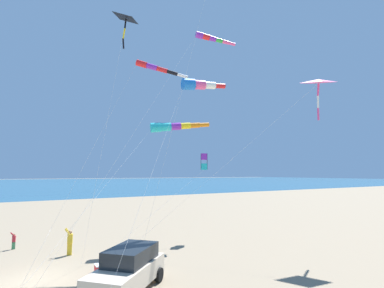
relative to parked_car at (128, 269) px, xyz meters
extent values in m
plane|color=gray|center=(3.33, 3.52, -0.95)|extent=(600.00, 600.00, 0.00)
cube|color=#285B7A|center=(168.33, 3.52, -0.95)|extent=(240.00, 600.00, 0.01)
cube|color=beige|center=(-0.07, 0.07, -0.20)|extent=(4.33, 4.36, 0.84)
cube|color=black|center=(0.17, -0.17, 0.56)|extent=(2.97, 2.98, 0.68)
cylinder|color=black|center=(0.30, -1.62, -0.62)|extent=(0.62, 0.62, 0.66)
cylinder|color=black|center=(1.62, -0.32, -0.62)|extent=(0.62, 0.62, 0.66)
cube|color=red|center=(3.01, 0.59, -0.77)|extent=(0.60, 0.40, 0.36)
cube|color=white|center=(3.01, 0.59, -0.56)|extent=(0.62, 0.42, 0.06)
cube|color=gold|center=(7.23, 1.55, -0.59)|extent=(0.20, 0.30, 0.72)
cylinder|color=gold|center=(7.23, 1.55, 0.06)|extent=(0.39, 0.39, 0.59)
sphere|color=#A37551|center=(7.23, 1.55, 0.47)|extent=(0.22, 0.22, 0.22)
cylinder|color=gold|center=(7.11, 1.72, 0.51)|extent=(0.16, 0.37, 0.45)
cylinder|color=gold|center=(7.40, 1.66, 0.51)|extent=(0.16, 0.37, 0.45)
cube|color=#3D7F51|center=(10.66, 4.70, -0.71)|extent=(0.15, 0.21, 0.49)
cylinder|color=#B72833|center=(10.66, 4.70, -0.26)|extent=(0.28, 0.28, 0.40)
sphere|color=#A37551|center=(10.66, 4.70, 0.02)|extent=(0.15, 0.15, 0.15)
cylinder|color=#B72833|center=(10.54, 4.77, 0.05)|extent=(0.13, 0.25, 0.31)
cylinder|color=#B72833|center=(10.73, 4.83, 0.05)|extent=(0.13, 0.25, 0.31)
cylinder|color=blue|center=(2.58, -4.51, 9.92)|extent=(0.82, 0.90, 0.79)
cylinder|color=#EF4C93|center=(2.49, -5.27, 9.98)|extent=(0.69, 0.88, 0.66)
cylinder|color=white|center=(2.40, -6.02, 10.05)|extent=(0.55, 0.85, 0.52)
cylinder|color=red|center=(2.31, -6.78, 10.11)|extent=(0.42, 0.82, 0.39)
cylinder|color=white|center=(-0.22, -1.02, 4.38)|extent=(5.70, 6.22, 10.66)
cube|color=purple|center=(6.96, -8.49, 5.61)|extent=(0.71, 0.71, 0.52)
cube|color=#1EB7C6|center=(6.96, -8.49, 4.78)|extent=(0.71, 0.71, 0.52)
cylinder|color=black|center=(7.05, -8.84, 5.19)|extent=(0.02, 0.02, 1.35)
cylinder|color=black|center=(7.31, -8.40, 5.19)|extent=(0.02, 0.02, 1.35)
cylinder|color=black|center=(6.60, -8.58, 5.19)|extent=(0.02, 0.02, 1.35)
cylinder|color=black|center=(6.87, -8.13, 5.19)|extent=(0.02, 0.02, 1.35)
cylinder|color=white|center=(6.03, -4.15, 1.79)|extent=(1.87, 8.68, 5.48)
pyramid|color=black|center=(5.47, -1.19, 15.02)|extent=(1.50, 1.84, 0.42)
cylinder|color=black|center=(5.49, -1.18, 14.93)|extent=(1.33, 0.47, 0.34)
cylinder|color=black|center=(5.48, -1.15, 14.49)|extent=(0.16, 0.20, 0.72)
cylinder|color=yellow|center=(5.51, -1.08, 13.78)|extent=(0.24, 0.24, 0.73)
cylinder|color=black|center=(5.55, -1.06, 13.06)|extent=(0.17, 0.20, 0.72)
cylinder|color=white|center=(5.12, 0.02, 6.96)|extent=(0.76, 2.41, 15.82)
cylinder|color=purple|center=(9.83, -9.84, 17.90)|extent=(0.81, 0.92, 0.71)
cylinder|color=red|center=(9.64, -10.50, 17.80)|extent=(0.74, 0.89, 0.64)
cylinder|color=purple|center=(9.45, -11.17, 17.71)|extent=(0.67, 0.86, 0.57)
cylinder|color=green|center=(9.26, -11.84, 17.61)|extent=(0.60, 0.83, 0.51)
cylinder|color=#EF4C93|center=(9.07, -12.50, 17.52)|extent=(0.53, 0.81, 0.44)
cylinder|color=#EF4C93|center=(8.88, -13.17, 17.42)|extent=(0.47, 0.78, 0.37)
cylinder|color=white|center=(6.14, -2.97, 8.42)|extent=(7.58, 13.09, 18.75)
cylinder|color=white|center=(3.61, -4.63, 9.89)|extent=(2.01, 6.60, 21.67)
cylinder|color=red|center=(5.93, -2.55, 12.06)|extent=(0.81, 0.97, 0.64)
cylinder|color=purple|center=(5.55, -3.18, 11.84)|extent=(0.75, 0.92, 0.58)
cylinder|color=red|center=(5.18, -3.82, 11.62)|extent=(0.69, 0.88, 0.52)
cylinder|color=black|center=(4.81, -4.46, 11.40)|extent=(0.63, 0.83, 0.47)
cylinder|color=white|center=(4.44, -5.09, 11.18)|extent=(0.57, 0.78, 0.41)
cylinder|color=white|center=(3.99, 1.00, 5.55)|extent=(4.25, 6.47, 13.01)
pyramid|color=#EF4C93|center=(-0.17, -13.89, 10.96)|extent=(2.22, 2.36, 0.53)
cylinder|color=black|center=(-0.15, -13.91, 10.84)|extent=(1.41, 1.05, 0.44)
cylinder|color=#EF4C93|center=(-0.10, -13.90, 10.30)|extent=(0.25, 0.16, 0.90)
cylinder|color=white|center=(-0.01, -13.93, 9.41)|extent=(0.26, 0.25, 0.90)
cylinder|color=#EF4C93|center=(0.04, -13.96, 8.53)|extent=(0.22, 0.21, 0.89)
cylinder|color=white|center=(2.38, -7.40, 4.91)|extent=(5.06, 13.01, 11.73)
cylinder|color=#1EB7C6|center=(7.34, -4.29, 7.78)|extent=(0.94, 1.03, 0.82)
cylinder|color=#1EB7C6|center=(7.13, -5.05, 7.86)|extent=(0.86, 1.00, 0.74)
cylinder|color=purple|center=(6.93, -5.81, 7.93)|extent=(0.78, 0.97, 0.65)
cylinder|color=yellow|center=(6.72, -6.57, 8.01)|extent=(0.70, 0.94, 0.57)
cylinder|color=orange|center=(6.52, -7.34, 8.09)|extent=(0.62, 0.91, 0.49)
cylinder|color=orange|center=(6.31, -8.10, 8.17)|extent=(0.54, 0.88, 0.41)
cylinder|color=white|center=(4.23, 0.29, 3.30)|extent=(6.44, 8.41, 8.51)
camera|label=1|loc=(-12.50, 4.00, 4.21)|focal=25.98mm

